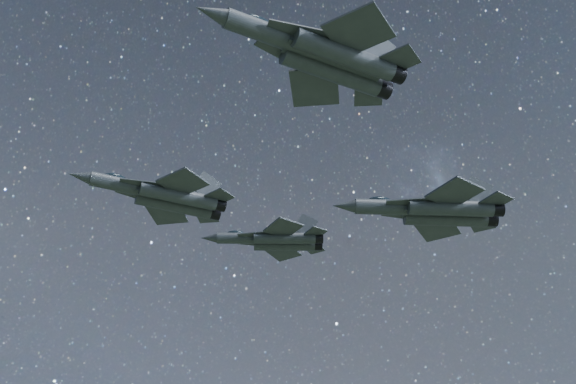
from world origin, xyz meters
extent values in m
cylinder|color=#2C3237|center=(-18.09, -0.63, 141.20)|extent=(7.37, 2.47, 1.53)
cone|color=#2C3237|center=(-22.74, -1.26, 141.20)|extent=(2.51, 1.67, 1.37)
ellipsoid|color=#18242B|center=(-19.26, -0.79, 141.94)|extent=(2.44, 1.33, 0.75)
cube|color=#2C3237|center=(-13.05, 0.04, 141.16)|extent=(8.14, 2.52, 1.27)
cylinder|color=#2C3237|center=(-12.53, -0.88, 140.72)|extent=(8.34, 2.60, 1.53)
cylinder|color=#2C3237|center=(-12.79, 1.06, 140.72)|extent=(8.34, 2.60, 1.53)
cylinder|color=black|center=(-8.08, -0.28, 140.72)|extent=(1.45, 1.56, 1.41)
cylinder|color=black|center=(-8.34, 1.66, 140.72)|extent=(1.45, 1.56, 1.41)
cube|color=#2C3237|center=(-16.17, -1.71, 141.09)|extent=(5.14, 1.37, 0.12)
cube|color=#2C3237|center=(-16.52, 0.91, 141.09)|extent=(5.16, 2.64, 0.12)
cube|color=#2C3237|center=(-12.42, -3.23, 140.91)|extent=(5.54, 5.61, 0.20)
cube|color=#2C3237|center=(-13.30, 3.36, 140.91)|extent=(5.12, 5.36, 0.20)
cube|color=#2C3237|center=(-8.30, -1.59, 140.91)|extent=(3.27, 3.31, 0.15)
cube|color=#2C3237|center=(-8.89, 2.87, 140.91)|extent=(3.01, 3.12, 0.15)
cube|color=#2C3237|center=(-9.69, -0.74, 142.57)|extent=(3.41, 0.55, 3.48)
cube|color=#2C3237|center=(-10.02, 1.68, 142.57)|extent=(3.35, 0.88, 3.48)
cylinder|color=#2C3237|center=(-2.91, 12.03, 143.96)|extent=(6.95, 3.06, 1.43)
cone|color=#2C3237|center=(-7.19, 13.11, 143.96)|extent=(2.46, 1.79, 1.29)
ellipsoid|color=#18242B|center=(-3.98, 12.30, 144.64)|extent=(2.36, 1.47, 0.71)
cube|color=#2C3237|center=(1.72, 10.85, 143.91)|extent=(7.65, 3.19, 1.20)
cylinder|color=#2C3237|center=(1.85, 9.87, 143.50)|extent=(7.84, 3.29, 1.43)
cylinder|color=#2C3237|center=(2.31, 11.65, 143.50)|extent=(7.84, 3.29, 1.43)
cylinder|color=black|center=(5.96, 8.83, 143.50)|extent=(1.48, 1.58, 1.32)
cylinder|color=black|center=(6.41, 10.62, 143.50)|extent=(1.48, 1.58, 1.32)
cube|color=#2C3237|center=(-1.61, 10.42, 143.84)|extent=(4.76, 2.95, 0.11)
cube|color=#2C3237|center=(-1.00, 12.82, 143.84)|extent=(4.83, 1.28, 0.11)
cube|color=#2C3237|center=(1.13, 7.78, 143.68)|extent=(4.54, 4.83, 0.18)
cube|color=#2C3237|center=(2.67, 13.84, 143.68)|extent=(5.27, 5.26, 0.18)
cube|color=#2C3237|center=(5.31, 7.76, 143.68)|extent=(2.66, 2.79, 0.14)
cube|color=#2C3237|center=(6.34, 11.86, 143.68)|extent=(3.12, 3.12, 0.14)
cube|color=#2C3237|center=(4.38, 8.99, 145.24)|extent=(3.07, 1.17, 3.27)
cube|color=#2C3237|center=(4.95, 11.22, 145.24)|extent=(3.18, 0.68, 3.27)
cylinder|color=#2C3237|center=(-7.74, -22.53, 144.12)|extent=(8.56, 3.37, 1.77)
cone|color=#2C3237|center=(-13.07, -23.59, 144.12)|extent=(2.97, 2.09, 1.58)
ellipsoid|color=#18242B|center=(-9.07, -22.79, 144.97)|extent=(2.87, 1.69, 0.87)
cube|color=#2C3237|center=(-1.97, -21.38, 144.06)|extent=(9.43, 3.48, 1.47)
cylinder|color=#2C3237|center=(-1.30, -22.40, 143.56)|extent=(9.67, 3.59, 1.77)
cylinder|color=#2C3237|center=(-1.74, -20.18, 143.56)|extent=(9.67, 3.59, 1.77)
cylinder|color=black|center=(3.80, -21.38, 143.56)|extent=(1.76, 1.89, 1.63)
cylinder|color=black|center=(3.36, -19.16, 143.56)|extent=(1.76, 1.89, 1.63)
cube|color=#2C3237|center=(-5.44, -23.63, 143.99)|extent=(5.89, 1.27, 0.14)
cube|color=#2C3237|center=(-6.04, -20.63, 143.99)|extent=(5.92, 3.38, 0.14)
cube|color=#2C3237|center=(-0.99, -25.11, 143.78)|extent=(6.47, 6.49, 0.23)
cube|color=#2C3237|center=(-2.50, -17.56, 143.78)|extent=(5.74, 6.07, 0.23)
cube|color=#2C3237|center=(3.65, -22.91, 143.78)|extent=(3.82, 3.84, 0.17)
cube|color=#2C3237|center=(2.63, -17.80, 143.78)|extent=(3.37, 3.51, 0.17)
cube|color=#2C3237|center=(1.97, -22.03, 145.71)|extent=(3.94, 0.70, 4.03)
cube|color=#2C3237|center=(1.42, -19.26, 145.71)|extent=(3.83, 1.26, 4.03)
cylinder|color=#2C3237|center=(10.30, -4.18, 140.96)|extent=(8.26, 3.31, 1.70)
cone|color=#2C3237|center=(5.17, -3.11, 140.96)|extent=(2.88, 2.03, 1.53)
ellipsoid|color=#18242B|center=(9.02, -3.91, 141.78)|extent=(2.78, 1.65, 0.84)
cube|color=#2C3237|center=(15.86, -5.34, 140.90)|extent=(9.10, 3.43, 1.42)
cylinder|color=#2C3237|center=(16.07, -6.50, 140.41)|extent=(9.33, 3.54, 1.70)
cylinder|color=#2C3237|center=(16.51, -4.36, 140.41)|extent=(9.33, 3.54, 1.70)
cylinder|color=black|center=(20.98, -7.52, 140.41)|extent=(1.71, 1.83, 1.57)
cylinder|color=black|center=(21.43, -5.38, 140.41)|extent=(1.71, 1.83, 1.57)
cube|color=#2C3237|center=(11.93, -6.02, 140.83)|extent=(5.70, 3.30, 0.13)
cube|color=#2C3237|center=(12.53, -3.14, 140.83)|extent=(5.69, 1.28, 0.13)
cube|color=#2C3237|center=(15.32, -9.02, 140.63)|extent=(5.52, 5.84, 0.22)
cube|color=#2C3237|center=(16.83, -1.75, 140.63)|extent=(6.24, 6.26, 0.22)
cube|color=#2C3237|center=(20.27, -8.82, 140.63)|extent=(3.24, 3.38, 0.16)
cube|color=#2C3237|center=(21.29, -3.90, 140.63)|extent=(3.69, 3.71, 0.16)
cube|color=#2C3237|center=(19.11, -7.41, 142.49)|extent=(3.69, 1.24, 3.89)
cube|color=#2C3237|center=(19.67, -4.74, 142.49)|extent=(3.80, 0.68, 3.89)
camera|label=1|loc=(-16.74, -61.52, 102.25)|focal=42.00mm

